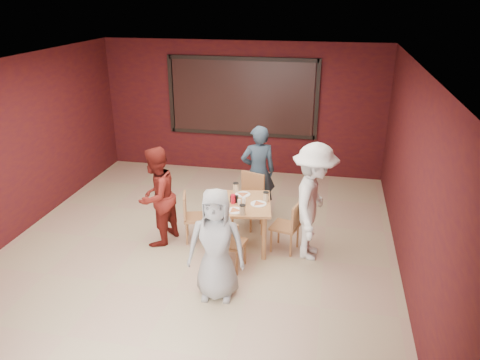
% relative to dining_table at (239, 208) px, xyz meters
% --- Properties ---
extents(floor, '(7.00, 7.00, 0.00)m').
position_rel_dining_table_xyz_m(floor, '(-0.60, -0.19, -0.66)').
color(floor, tan).
rests_on(floor, ground).
extents(window_blinds, '(3.00, 0.02, 1.50)m').
position_rel_dining_table_xyz_m(window_blinds, '(-0.60, 3.26, 0.99)').
color(window_blinds, black).
extents(dining_table, '(1.10, 1.10, 0.90)m').
position_rel_dining_table_xyz_m(dining_table, '(0.00, 0.00, 0.00)').
color(dining_table, tan).
rests_on(dining_table, floor).
extents(chair_front, '(0.45, 0.45, 0.81)m').
position_rel_dining_table_xyz_m(chair_front, '(-0.01, -0.69, -0.20)').
color(chair_front, '#A87141').
rests_on(chair_front, floor).
extents(chair_back, '(0.56, 0.56, 0.90)m').
position_rel_dining_table_xyz_m(chair_back, '(0.02, 0.78, -0.15)').
color(chair_back, '#A87141').
rests_on(chair_back, floor).
extents(chair_left, '(0.47, 0.47, 0.79)m').
position_rel_dining_table_xyz_m(chair_left, '(-0.77, 0.05, -0.21)').
color(chair_left, '#A87141').
rests_on(chair_left, floor).
extents(chair_right, '(0.47, 0.47, 0.81)m').
position_rel_dining_table_xyz_m(chair_right, '(0.78, 0.02, -0.20)').
color(chair_right, '#A87141').
rests_on(chair_right, floor).
extents(diner_front, '(0.78, 0.55, 1.51)m').
position_rel_dining_table_xyz_m(diner_front, '(-0.02, -1.30, 0.09)').
color(diner_front, '#A2A2A2').
rests_on(diner_front, floor).
extents(diner_back, '(0.70, 0.58, 1.65)m').
position_rel_dining_table_xyz_m(diner_back, '(0.11, 1.12, 0.17)').
color(diner_back, '#2E4052').
rests_on(diner_back, floor).
extents(diner_left, '(0.76, 0.88, 1.57)m').
position_rel_dining_table_xyz_m(diner_left, '(-1.27, -0.11, 0.13)').
color(diner_left, maroon).
rests_on(diner_left, floor).
extents(diner_right, '(0.75, 1.19, 1.77)m').
position_rel_dining_table_xyz_m(diner_right, '(1.12, -0.05, 0.22)').
color(diner_right, white).
rests_on(diner_right, floor).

